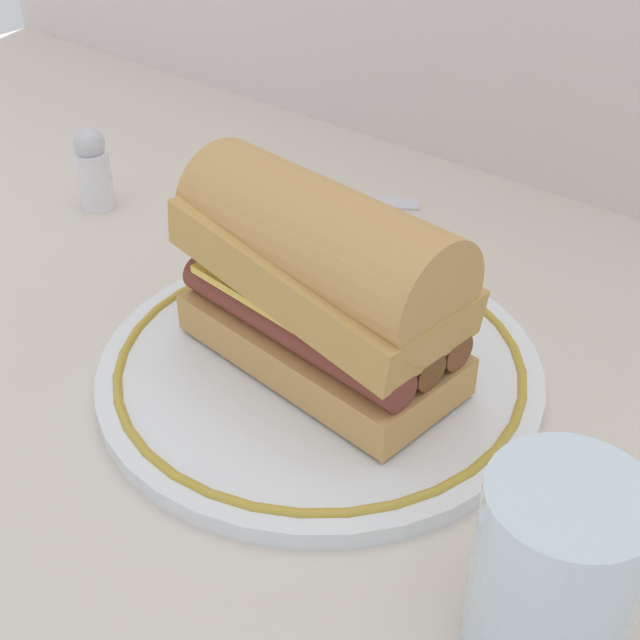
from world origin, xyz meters
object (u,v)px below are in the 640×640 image
(plate, at_px, (320,368))
(salt_shaker, at_px, (93,169))
(sausage_sandwich, at_px, (320,278))
(butter_knife, at_px, (313,196))
(drinking_glass, at_px, (551,585))

(plate, xyz_separation_m, salt_shaker, (-0.29, 0.06, 0.03))
(sausage_sandwich, distance_m, butter_knife, 0.25)
(salt_shaker, bearing_deg, drinking_glass, -17.28)
(plate, height_order, drinking_glass, drinking_glass)
(sausage_sandwich, bearing_deg, salt_shaker, 174.08)
(plate, distance_m, salt_shaker, 0.30)
(butter_knife, bearing_deg, salt_shaker, -138.15)
(sausage_sandwich, xyz_separation_m, salt_shaker, (-0.29, 0.06, -0.04))
(sausage_sandwich, height_order, salt_shaker, sausage_sandwich)
(sausage_sandwich, xyz_separation_m, butter_knife, (-0.16, 0.19, -0.07))
(plate, xyz_separation_m, butter_knife, (-0.16, 0.19, -0.00))
(plate, relative_size, salt_shaker, 3.99)
(sausage_sandwich, relative_size, salt_shaker, 2.69)
(drinking_glass, xyz_separation_m, salt_shaker, (-0.49, 0.15, -0.01))
(sausage_sandwich, relative_size, drinking_glass, 1.90)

